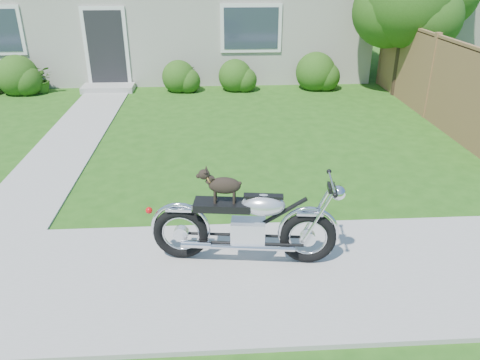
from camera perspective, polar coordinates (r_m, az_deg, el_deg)
The scene contains 9 objects.
ground at distance 5.70m, azimuth -17.03°, elevation -11.63°, with size 80.00×80.00×0.00m, color #235114.
sidewalk at distance 5.69m, azimuth -17.05°, elevation -11.47°, with size 24.00×2.20×0.04m, color #9E9B93.
walkway at distance 10.40m, azimuth -19.42°, elevation 5.28°, with size 1.20×8.00×0.03m, color #9E9B93.
fence at distance 11.56m, azimuth 22.29°, elevation 11.58°, with size 0.12×6.62×1.90m.
tree_near at distance 13.16m, azimuth 20.47°, elevation 19.34°, with size 2.42×2.33×3.58m.
shrub_row at distance 13.38m, azimuth -11.65°, elevation 12.35°, with size 10.34×1.12×1.12m.
potted_plant_left at distance 14.08m, azimuth -22.98°, elevation 11.25°, with size 0.67×0.58×0.74m, color #2C5616.
potted_plant_right at distance 13.33m, azimuth -6.19°, elevation 12.21°, with size 0.37×0.37×0.67m, color #32611A.
motorcycle_with_dog at distance 5.45m, azimuth 0.89°, elevation -5.22°, with size 2.22×0.62×1.18m.
Camera 1 is at (1.36, -4.43, 3.32)m, focal length 35.00 mm.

